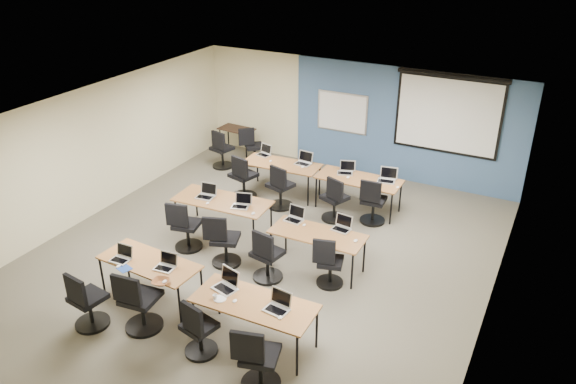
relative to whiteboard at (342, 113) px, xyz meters
The scene contains 58 objects.
floor 4.67m from the whiteboard, 86.12° to the right, with size 8.00×9.00×0.02m, color #6B6354.
ceiling 4.61m from the whiteboard, 86.12° to the right, with size 8.00×9.00×0.02m, color white.
wall_back 0.32m from the whiteboard, 13.87° to the left, with size 8.00×0.04×2.70m, color beige.
wall_front 8.93m from the whiteboard, 88.08° to the right, with size 8.00×0.04×2.70m, color beige.
wall_left 5.77m from the whiteboard, 129.90° to the right, with size 0.04×9.00×2.70m, color beige.
wall_right 6.17m from the whiteboard, 45.83° to the right, with size 0.04×9.00×2.70m, color beige.
blue_accent_panel 1.55m from the whiteboard, ahead, with size 5.50×0.04×2.70m, color #3D5977.
whiteboard is the anchor object (origin of this frame).
projector_screen 2.54m from the whiteboard, ahead, with size 2.40×0.10×1.82m.
training_table_front_left 6.53m from the whiteboard, 95.78° to the right, with size 1.69×0.71×0.73m.
training_table_front_right 6.78m from the whiteboard, 78.16° to the right, with size 1.82×0.76×0.73m.
training_table_mid_left 4.24m from the whiteboard, 101.15° to the right, with size 1.91×0.80×0.73m.
training_table_mid_right 4.68m from the whiteboard, 72.61° to the right, with size 1.67×0.70×0.73m.
training_table_back_left 2.20m from the whiteboard, 107.76° to the right, with size 1.74×0.72×0.73m.
training_table_back_right 2.39m from the whiteboard, 58.00° to the right, with size 1.80×0.75×0.73m.
laptop_0 6.72m from the whiteboard, 99.24° to the right, with size 0.31×0.26×0.24m.
mouse_0 6.90m from the whiteboard, 98.18° to the right, with size 0.06×0.09×0.03m, color white.
task_chair_0 7.60m from the whiteboard, 98.08° to the right, with size 0.53×0.53×1.01m.
laptop_1 6.50m from the whiteboard, 92.62° to the right, with size 0.30×0.26×0.23m.
mouse_1 6.83m from the whiteboard, 90.56° to the right, with size 0.07×0.10×0.04m, color white.
task_chair_1 7.21m from the whiteboard, 92.56° to the right, with size 0.58×0.58×1.05m.
laptop_2 6.56m from the whiteboard, 82.61° to the right, with size 0.36×0.30×0.27m.
mouse_2 6.84m from the whiteboard, 80.46° to the right, with size 0.06×0.09×0.03m, color white.
task_chair_2 7.31m from the whiteboard, 83.64° to the right, with size 0.48×0.48×0.97m.
laptop_3 6.83m from the whiteboard, 75.01° to the right, with size 0.34×0.29×0.26m.
mouse_3 7.03m from the whiteboard, 74.42° to the right, with size 0.06×0.09×0.03m, color white.
task_chair_3 7.65m from the whiteboard, 75.76° to the right, with size 0.55×0.55×1.02m.
laptop_4 4.32m from the whiteboard, 105.84° to the right, with size 0.35×0.30×0.26m.
mouse_4 4.51m from the whiteboard, 102.66° to the right, with size 0.06×0.09×0.03m, color white.
task_chair_4 5.15m from the whiteboard, 102.69° to the right, with size 0.53×0.53×1.01m.
laptop_5 4.20m from the whiteboard, 94.68° to the right, with size 0.32×0.28×0.25m.
mouse_5 4.36m from the whiteboard, 89.73° to the right, with size 0.06×0.10×0.04m, color white.
task_chair_5 5.15m from the whiteboard, 92.07° to the right, with size 0.56×0.54×1.02m.
laptop_6 4.27m from the whiteboard, 79.04° to the right, with size 0.32×0.28×0.25m.
mouse_6 4.44m from the whiteboard, 76.17° to the right, with size 0.05×0.09×0.03m, color white.
task_chair_6 5.27m from the whiteboard, 81.68° to the right, with size 0.53×0.53×1.01m.
laptop_7 4.45m from the whiteboard, 67.33° to the right, with size 0.32×0.27×0.24m.
mouse_7 4.87m from the whiteboard, 64.61° to the right, with size 0.07×0.10×0.04m, color white.
task_chair_7 5.20m from the whiteboard, 69.78° to the right, with size 0.47×0.47×0.95m.
laptop_8 2.18m from the whiteboard, 125.98° to the right, with size 0.31×0.27×0.24m.
mouse_8 2.28m from the whiteboard, 114.72° to the right, with size 0.06×0.09×0.03m, color white.
task_chair_8 3.06m from the whiteboard, 116.05° to the right, with size 0.58×0.58×1.05m.
laptop_9 1.86m from the whiteboard, 96.02° to the right, with size 0.35×0.30×0.26m.
mouse_9 2.06m from the whiteboard, 93.34° to the right, with size 0.07×0.11×0.04m, color white.
task_chair_9 2.83m from the whiteboard, 96.87° to the right, with size 0.55×0.54×1.02m.
laptop_10 2.07m from the whiteboard, 64.50° to the right, with size 0.33×0.28×0.25m.
mouse_10 2.33m from the whiteboard, 63.72° to the right, with size 0.06×0.10×0.04m, color white.
task_chair_10 2.96m from the whiteboard, 70.07° to the right, with size 0.55×0.52×1.00m.
laptop_11 2.57m from the whiteboard, 44.85° to the right, with size 0.36×0.31×0.27m.
mouse_11 2.94m from the whiteboard, 43.76° to the right, with size 0.06×0.09×0.03m, color white.
task_chair_11 3.06m from the whiteboard, 54.46° to the right, with size 0.52×0.52×1.00m.
blue_mousepad 6.88m from the whiteboard, 97.25° to the right, with size 0.22×0.18×0.01m, color #1F3E97.
snack_bowl 6.89m from the whiteboard, 90.77° to the right, with size 0.30×0.30×0.07m, color brown.
snack_plate 6.86m from the whiteboard, 82.36° to the right, with size 0.19×0.19×0.01m, color white.
coffee_cup 6.88m from the whiteboard, 82.86° to the right, with size 0.06×0.06×0.05m, color silver.
utility_table 2.89m from the whiteboard, behind, with size 0.91×0.51×0.75m.
spare_chair_a 2.46m from the whiteboard, 158.87° to the right, with size 0.58×0.50×0.98m.
spare_chair_b 3.15m from the whiteboard, 152.74° to the right, with size 0.52×0.52×1.00m.
Camera 1 is at (4.50, -7.73, 5.67)m, focal length 35.00 mm.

